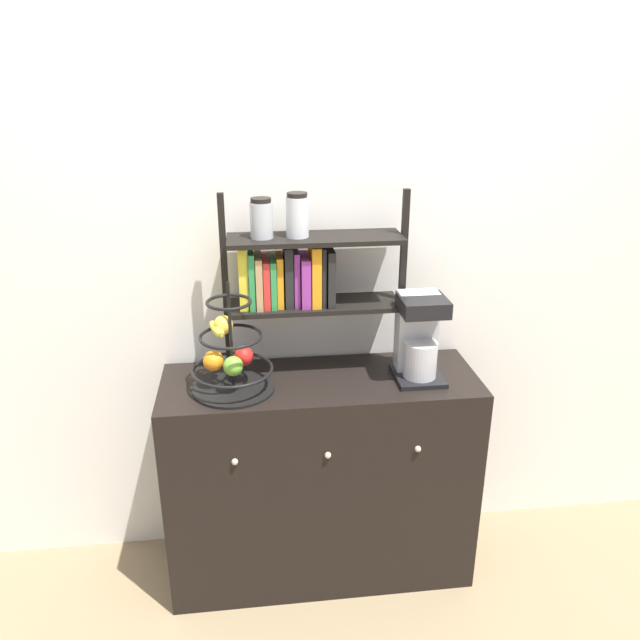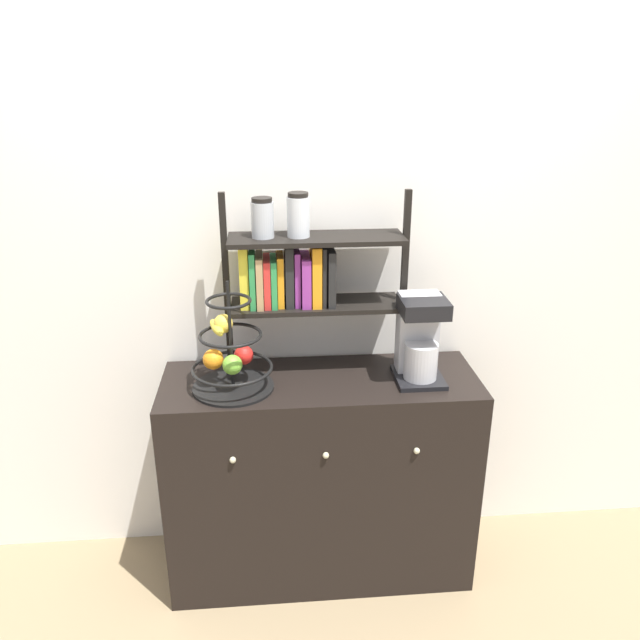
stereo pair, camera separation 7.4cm
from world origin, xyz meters
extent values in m
plane|color=#847051|center=(0.00, 0.00, 0.00)|extent=(12.00, 12.00, 0.00)
cube|color=silver|center=(0.00, 0.47, 1.30)|extent=(7.00, 0.05, 2.60)
cube|color=black|center=(0.00, 0.21, 0.45)|extent=(1.22, 0.43, 0.89)
sphere|color=#B2AD8C|center=(-0.33, -0.01, 0.69)|extent=(0.02, 0.02, 0.02)
sphere|color=#B2AD8C|center=(0.00, -0.01, 0.69)|extent=(0.02, 0.02, 0.02)
sphere|color=#B2AD8C|center=(0.33, -0.01, 0.69)|extent=(0.02, 0.02, 0.02)
cube|color=black|center=(0.37, 0.18, 0.90)|extent=(0.18, 0.21, 0.02)
cube|color=#B7B7BC|center=(0.37, 0.24, 1.07)|extent=(0.15, 0.08, 0.31)
cylinder|color=#B7B7BC|center=(0.37, 0.16, 0.98)|extent=(0.13, 0.13, 0.14)
cube|color=black|center=(0.37, 0.17, 1.19)|extent=(0.17, 0.17, 0.06)
cylinder|color=black|center=(-0.33, 0.17, 0.90)|extent=(0.30, 0.30, 0.01)
cylinder|color=black|center=(-0.33, 0.17, 1.11)|extent=(0.01, 0.01, 0.41)
torus|color=black|center=(-0.33, 0.17, 0.97)|extent=(0.30, 0.30, 0.01)
torus|color=black|center=(-0.33, 0.17, 1.11)|extent=(0.23, 0.23, 0.01)
torus|color=black|center=(-0.33, 0.17, 1.24)|extent=(0.16, 0.16, 0.01)
sphere|color=red|center=(-0.29, 0.20, 1.01)|extent=(0.07, 0.07, 0.07)
sphere|color=#6BAD33|center=(-0.33, 0.12, 1.01)|extent=(0.07, 0.07, 0.07)
sphere|color=orange|center=(-0.40, 0.17, 1.01)|extent=(0.08, 0.08, 0.08)
ellipsoid|color=yellow|center=(-0.38, 0.19, 1.13)|extent=(0.08, 0.15, 0.04)
sphere|color=gold|center=(-0.35, 0.20, 1.14)|extent=(0.07, 0.07, 0.07)
cube|color=black|center=(-0.34, 0.32, 1.24)|extent=(0.02, 0.02, 0.70)
cube|color=black|center=(0.33, 0.32, 1.24)|extent=(0.02, 0.02, 0.70)
cube|color=black|center=(-0.01, 0.32, 1.16)|extent=(0.65, 0.20, 0.02)
cube|color=black|center=(-0.01, 0.32, 1.42)|extent=(0.65, 0.20, 0.02)
cube|color=yellow|center=(-0.28, 0.32, 1.28)|extent=(0.03, 0.13, 0.23)
cube|color=#2D8C47|center=(-0.25, 0.32, 1.27)|extent=(0.02, 0.15, 0.21)
cube|color=tan|center=(-0.22, 0.32, 1.26)|extent=(0.02, 0.16, 0.19)
cube|color=red|center=(-0.19, 0.32, 1.26)|extent=(0.02, 0.15, 0.18)
cube|color=#2D8C47|center=(-0.17, 0.32, 1.26)|extent=(0.02, 0.15, 0.18)
cube|color=orange|center=(-0.14, 0.32, 1.26)|extent=(0.02, 0.13, 0.19)
cube|color=black|center=(-0.11, 0.32, 1.28)|extent=(0.03, 0.14, 0.23)
cube|color=#8C338C|center=(-0.08, 0.32, 1.27)|extent=(0.02, 0.12, 0.21)
cube|color=#8C338C|center=(-0.05, 0.32, 1.26)|extent=(0.03, 0.15, 0.19)
cube|color=orange|center=(-0.01, 0.32, 1.28)|extent=(0.03, 0.16, 0.23)
cube|color=black|center=(0.02, 0.32, 1.28)|extent=(0.02, 0.14, 0.23)
cube|color=black|center=(0.05, 0.32, 1.27)|extent=(0.03, 0.16, 0.21)
cylinder|color=#ADB2B7|center=(-0.20, 0.32, 1.49)|extent=(0.08, 0.08, 0.13)
cylinder|color=black|center=(-0.20, 0.32, 1.56)|extent=(0.07, 0.07, 0.02)
cylinder|color=silver|center=(-0.07, 0.32, 1.50)|extent=(0.08, 0.08, 0.15)
cylinder|color=black|center=(-0.07, 0.32, 1.58)|extent=(0.07, 0.07, 0.02)
camera|label=1|loc=(-0.26, -1.91, 1.98)|focal=35.00mm
camera|label=2|loc=(-0.19, -1.91, 1.98)|focal=35.00mm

